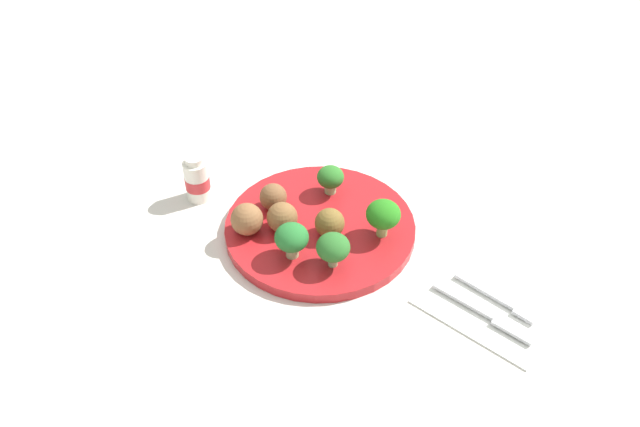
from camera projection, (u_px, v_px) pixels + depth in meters
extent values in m
plane|color=silver|center=(320.00, 232.00, 0.95)|extent=(4.00, 4.00, 0.00)
cylinder|color=red|center=(320.00, 228.00, 0.95)|extent=(0.28, 0.28, 0.02)
cylinder|color=#A6C083|center=(292.00, 251.00, 0.89)|extent=(0.02, 0.02, 0.02)
ellipsoid|color=#277230|center=(292.00, 237.00, 0.87)|extent=(0.05, 0.05, 0.04)
cylinder|color=#8EBE68|center=(382.00, 229.00, 0.92)|extent=(0.02, 0.02, 0.02)
ellipsoid|color=#277C1B|center=(383.00, 214.00, 0.90)|extent=(0.05, 0.05, 0.04)
cylinder|color=#8CB87C|center=(333.00, 260.00, 0.88)|extent=(0.01, 0.01, 0.02)
ellipsoid|color=#2C6A29|center=(333.00, 247.00, 0.86)|extent=(0.05, 0.05, 0.04)
cylinder|color=#93C082|center=(330.00, 188.00, 0.99)|extent=(0.02, 0.02, 0.01)
ellipsoid|color=#2C7027|center=(330.00, 177.00, 0.98)|extent=(0.04, 0.04, 0.03)
sphere|color=brown|center=(330.00, 223.00, 0.91)|extent=(0.04, 0.04, 0.04)
sphere|color=brown|center=(273.00, 197.00, 0.96)|extent=(0.04, 0.04, 0.04)
sphere|color=brown|center=(282.00, 217.00, 0.92)|extent=(0.04, 0.04, 0.04)
sphere|color=brown|center=(247.00, 219.00, 0.92)|extent=(0.05, 0.05, 0.05)
cube|color=white|center=(488.00, 306.00, 0.84)|extent=(0.18, 0.13, 0.01)
cube|color=silver|center=(486.00, 290.00, 0.86)|extent=(0.09, 0.02, 0.01)
cube|color=silver|center=(526.00, 313.00, 0.83)|extent=(0.03, 0.02, 0.01)
cube|color=silver|center=(463.00, 301.00, 0.84)|extent=(0.09, 0.02, 0.01)
cube|color=silver|center=(514.00, 329.00, 0.81)|extent=(0.06, 0.02, 0.01)
cylinder|color=white|center=(197.00, 180.00, 0.99)|extent=(0.04, 0.04, 0.07)
cylinder|color=red|center=(197.00, 182.00, 0.99)|extent=(0.04, 0.04, 0.02)
cylinder|color=silver|center=(194.00, 160.00, 0.97)|extent=(0.03, 0.03, 0.01)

